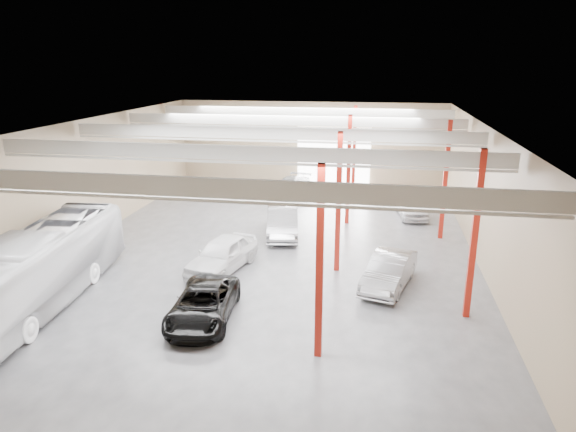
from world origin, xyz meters
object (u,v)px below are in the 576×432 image
(car_row_a, at_px, (222,254))
(car_row_b, at_px, (283,222))
(car_row_c, at_px, (290,188))
(car_right_near, at_px, (389,271))
(black_sedan, at_px, (203,304))
(car_right_far, at_px, (411,206))
(coach_bus, at_px, (38,269))

(car_row_a, bearing_deg, car_row_b, 83.92)
(car_row_c, relative_size, car_right_near, 1.08)
(black_sedan, distance_m, car_right_near, 8.78)
(black_sedan, xyz_separation_m, car_row_c, (0.10, 20.19, 0.04))
(car_row_a, xyz_separation_m, car_row_c, (0.89, 14.99, -0.10))
(black_sedan, distance_m, car_row_b, 11.08)
(car_right_far, bearing_deg, car_row_a, -138.32)
(car_row_b, distance_m, car_row_c, 9.25)
(coach_bus, height_order, car_row_a, coach_bus)
(black_sedan, bearing_deg, coach_bus, 173.45)
(black_sedan, distance_m, car_row_c, 20.19)
(car_right_near, bearing_deg, car_row_c, 130.67)
(black_sedan, relative_size, car_row_a, 1.02)
(coach_bus, bearing_deg, car_right_near, 11.55)
(car_row_a, height_order, car_right_far, car_row_a)
(coach_bus, height_order, car_right_far, coach_bus)
(car_right_near, bearing_deg, coach_bus, -148.07)
(car_row_c, xyz_separation_m, car_right_near, (7.37, -15.58, 0.04))
(coach_bus, xyz_separation_m, car_row_a, (6.60, 5.01, -0.79))
(car_right_far, bearing_deg, car_right_near, -104.86)
(car_row_a, height_order, car_row_c, car_row_a)
(car_row_c, xyz_separation_m, car_right_far, (9.01, -3.74, 0.00))
(coach_bus, bearing_deg, car_row_b, 46.44)
(car_row_c, distance_m, car_right_far, 9.75)
(coach_bus, relative_size, black_sedan, 2.33)
(coach_bus, bearing_deg, car_row_a, 32.15)
(coach_bus, distance_m, car_right_near, 15.53)
(coach_bus, relative_size, car_right_near, 2.49)
(car_row_c, bearing_deg, car_right_near, -52.16)
(car_row_a, distance_m, car_right_near, 8.28)
(black_sedan, xyz_separation_m, car_row_b, (1.23, 11.01, 0.15))
(car_row_a, bearing_deg, coach_bus, -129.80)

